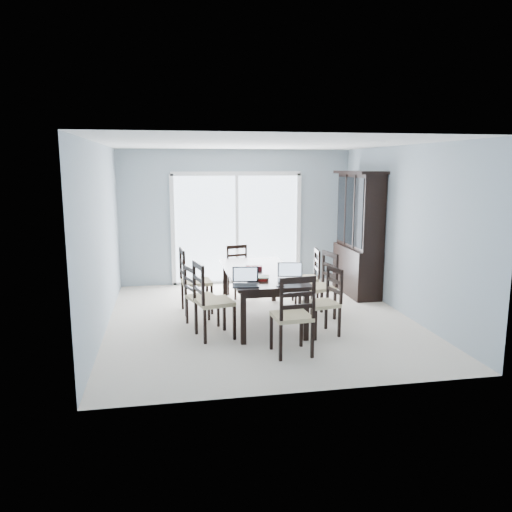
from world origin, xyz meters
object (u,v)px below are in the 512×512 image
object	(u,v)px
chair_right_mid	(323,278)
chair_right_far	(311,271)
chair_right_near	(327,294)
hot_tub	(217,251)
china_hutch	(358,235)
laptop_silver	(291,277)
chair_end_near	(294,307)
chair_end_far	(239,265)
chair_left_far	(190,273)
dining_table	(261,276)
cell_phone	(280,286)
laptop_dark	(246,282)
chair_left_mid	(196,290)
chair_left_near	(207,292)
game_box	(254,268)

from	to	relation	value
chair_right_mid	chair_right_far	distance (m)	0.76
chair_right_near	hot_tub	bearing A→B (deg)	2.56
china_hutch	laptop_silver	distance (m)	2.64
laptop_silver	chair_end_near	bearing A→B (deg)	-89.79
chair_end_far	laptop_silver	distance (m)	2.24
chair_right_mid	laptop_silver	distance (m)	0.99
chair_left_far	chair_right_far	distance (m)	2.02
dining_table	laptop_silver	bearing A→B (deg)	-68.87
chair_end_far	chair_right_far	bearing A→B (deg)	132.73
china_hutch	cell_phone	bearing A→B (deg)	-130.99
laptop_dark	hot_tub	world-z (taller)	laptop_dark
chair_end_far	chair_left_far	bearing A→B (deg)	31.48
chair_left_mid	chair_end_near	world-z (taller)	chair_end_near
chair_end_far	hot_tub	xyz separation A→B (m)	(-0.18, 2.14, -0.10)
chair_left_near	laptop_silver	bearing A→B (deg)	75.70
chair_left_far	laptop_dark	bearing A→B (deg)	18.13
chair_left_mid	cell_phone	size ratio (longest dim) A/B	10.50
chair_right_near	laptop_dark	bearing A→B (deg)	84.04
chair_left_far	cell_phone	size ratio (longest dim) A/B	12.21
chair_right_near	laptop_silver	world-z (taller)	chair_right_near
chair_end_near	chair_end_far	distance (m)	3.02
china_hutch	chair_left_mid	bearing A→B (deg)	-155.03
china_hutch	chair_left_far	bearing A→B (deg)	-167.48
chair_left_far	chair_end_far	world-z (taller)	chair_left_far
chair_end_near	game_box	bearing A→B (deg)	93.13
dining_table	chair_left_near	world-z (taller)	chair_left_near
chair_left_far	laptop_dark	distance (m)	1.62
chair_right_mid	laptop_dark	distance (m)	1.61
cell_phone	chair_end_near	bearing A→B (deg)	-91.45
laptop_dark	hot_tub	bearing A→B (deg)	96.76
laptop_dark	cell_phone	size ratio (longest dim) A/B	3.86
chair_right_mid	chair_end_far	distance (m)	1.85
chair_right_near	cell_phone	xyz separation A→B (m)	(-0.71, -0.20, 0.19)
china_hutch	chair_end_near	size ratio (longest dim) A/B	1.87
laptop_dark	chair_left_far	bearing A→B (deg)	121.51
chair_right_mid	chair_left_mid	bearing A→B (deg)	80.96
chair_left_far	chair_right_near	xyz separation A→B (m)	(1.80, -1.37, -0.06)
chair_right_mid	chair_end_near	bearing A→B (deg)	138.19
chair_left_mid	dining_table	bearing A→B (deg)	80.24
china_hutch	laptop_dark	size ratio (longest dim) A/B	5.87
chair_left_far	game_box	size ratio (longest dim) A/B	4.82
dining_table	chair_right_near	size ratio (longest dim) A/B	2.05
game_box	chair_end_near	bearing A→B (deg)	-82.72
chair_left_near	chair_right_far	size ratio (longest dim) A/B	1.13
china_hutch	laptop_dark	distance (m)	3.23
china_hutch	cell_phone	world-z (taller)	china_hutch
hot_tub	chair_right_mid	bearing A→B (deg)	-70.95
laptop_silver	chair_left_near	bearing A→B (deg)	-170.65
china_hutch	chair_right_near	xyz separation A→B (m)	(-1.25, -2.05, -0.50)
chair_end_near	hot_tub	size ratio (longest dim) A/B	0.65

